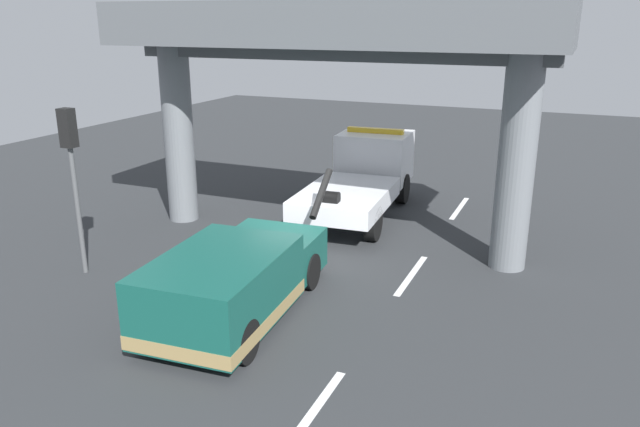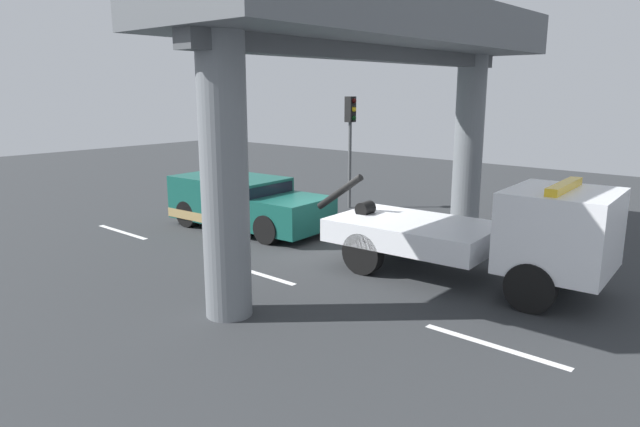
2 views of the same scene
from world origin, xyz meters
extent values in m
cube|color=#2D3033|center=(0.00, 0.00, -0.05)|extent=(60.00, 40.00, 0.10)
cube|color=silver|center=(-6.00, -2.83, 0.00)|extent=(2.60, 0.16, 0.01)
cube|color=silver|center=(0.00, -2.83, 0.00)|extent=(2.60, 0.16, 0.01)
cube|color=silver|center=(6.00, -2.83, 0.00)|extent=(2.60, 0.16, 0.01)
cube|color=white|center=(2.66, -0.08, 0.93)|extent=(3.99, 2.65, 0.55)
cube|color=white|center=(5.98, 0.15, 1.48)|extent=(2.20, 2.44, 1.65)
cube|color=black|center=(6.59, 0.19, 1.84)|extent=(0.21, 2.21, 0.66)
cube|color=#196B9E|center=(2.58, 1.12, 0.84)|extent=(3.64, 0.27, 0.20)
cylinder|color=black|center=(0.47, -0.22, 1.66)|extent=(1.42, 0.27, 1.07)
cylinder|color=black|center=(1.28, -0.17, 1.32)|extent=(0.39, 0.47, 0.36)
cube|color=yellow|center=(5.98, 0.15, 2.38)|extent=(0.37, 1.93, 0.16)
cylinder|color=black|center=(5.71, 1.17, 0.50)|extent=(1.02, 0.39, 1.00)
cylinder|color=black|center=(5.85, -0.90, 0.50)|extent=(1.02, 0.39, 1.00)
cylinder|color=black|center=(1.82, 0.91, 0.50)|extent=(1.02, 0.39, 1.00)
cylinder|color=black|center=(1.96, -1.17, 0.50)|extent=(1.02, 0.39, 1.00)
cube|color=#145147|center=(-4.16, -0.04, 0.91)|extent=(3.60, 2.43, 1.35)
cube|color=#145147|center=(-1.58, 0.13, 0.71)|extent=(1.87, 2.22, 0.95)
cube|color=black|center=(-2.42, 0.07, 1.20)|extent=(0.19, 1.94, 0.59)
cube|color=#9E8451|center=(-4.16, -0.04, 0.41)|extent=(3.62, 2.44, 0.28)
cylinder|color=black|center=(-1.79, 1.08, 0.42)|extent=(0.86, 0.34, 0.84)
cylinder|color=black|center=(-1.66, -0.84, 0.42)|extent=(0.86, 0.34, 0.84)
cylinder|color=black|center=(-5.18, 0.85, 0.42)|extent=(0.86, 0.34, 0.84)
cylinder|color=black|center=(-5.05, -1.07, 0.42)|extent=(0.86, 0.34, 0.84)
cylinder|color=slate|center=(1.50, 4.88, 2.65)|extent=(0.89, 0.89, 5.30)
cylinder|color=slate|center=(1.50, -4.88, 2.65)|extent=(0.89, 0.89, 5.30)
cube|color=#5B5F63|center=(1.50, 0.00, 5.85)|extent=(3.60, 11.76, 1.10)
cube|color=#4A4E52|center=(1.50, 0.00, 5.12)|extent=(0.50, 11.36, 0.36)
cylinder|color=#515456|center=(-3.00, 4.63, 1.57)|extent=(0.12, 0.12, 3.13)
cube|color=black|center=(-3.00, 4.63, 3.58)|extent=(0.28, 0.32, 0.90)
sphere|color=#360605|center=(-2.84, 4.63, 3.88)|extent=(0.18, 0.18, 0.18)
sphere|color=gold|center=(-2.84, 4.63, 3.58)|extent=(0.18, 0.18, 0.18)
sphere|color=black|center=(-2.84, 4.63, 3.28)|extent=(0.18, 0.18, 0.18)
cylinder|color=#515456|center=(1.50, 4.63, 1.86)|extent=(0.12, 0.12, 3.71)
cube|color=black|center=(1.50, 4.63, 4.16)|extent=(0.28, 0.32, 0.90)
sphere|color=#360605|center=(1.66, 4.63, 4.46)|extent=(0.18, 0.18, 0.18)
sphere|color=gold|center=(1.66, 4.63, 4.16)|extent=(0.18, 0.18, 0.18)
sphere|color=black|center=(1.66, 4.63, 3.86)|extent=(0.18, 0.18, 0.18)
camera|label=1|loc=(-13.53, -6.22, 6.00)|focal=34.35mm
camera|label=2|loc=(9.63, -11.53, 4.29)|focal=31.76mm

